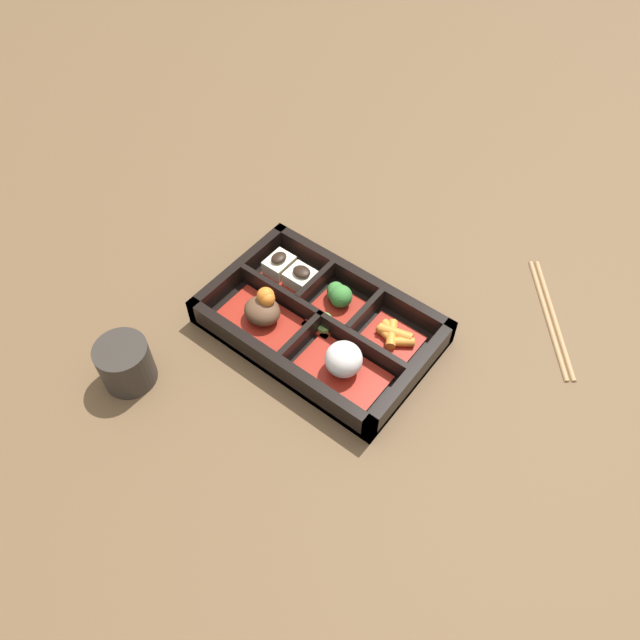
{
  "coord_description": "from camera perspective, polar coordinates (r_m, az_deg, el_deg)",
  "views": [
    {
      "loc": [
        -0.31,
        0.4,
        0.68
      ],
      "look_at": [
        0.0,
        0.0,
        0.03
      ],
      "focal_mm": 35.0,
      "sensor_mm": 36.0,
      "label": 1
    }
  ],
  "objects": [
    {
      "name": "chopsticks",
      "position": [
        0.91,
        20.39,
        0.32
      ],
      "size": [
        0.14,
        0.17,
        0.01
      ],
      "color": "#A87F51",
      "rests_on": "ground_plane"
    },
    {
      "name": "bowl_carrots",
      "position": [
        0.82,
        6.7,
        -1.48
      ],
      "size": [
        0.07,
        0.06,
        0.02
      ],
      "color": "maroon",
      "rests_on": "bento_base"
    },
    {
      "name": "ground_plane",
      "position": [
        0.84,
        -0.0,
        -1.04
      ],
      "size": [
        3.0,
        3.0,
        0.0
      ],
      "primitive_type": "plane",
      "color": "brown"
    },
    {
      "name": "bowl_pickles",
      "position": [
        0.83,
        0.37,
        -0.42
      ],
      "size": [
        0.04,
        0.03,
        0.01
      ],
      "color": "maroon",
      "rests_on": "bento_base"
    },
    {
      "name": "tea_cup",
      "position": [
        0.81,
        -17.38,
        -3.77
      ],
      "size": [
        0.07,
        0.07,
        0.06
      ],
      "color": "#2D2823",
      "rests_on": "ground_plane"
    },
    {
      "name": "bowl_greens",
      "position": [
        0.85,
        1.68,
        2.16
      ],
      "size": [
        0.06,
        0.06,
        0.04
      ],
      "color": "maroon",
      "rests_on": "bento_base"
    },
    {
      "name": "bento_rim",
      "position": [
        0.83,
        0.08,
        -0.11
      ],
      "size": [
        0.3,
        0.19,
        0.04
      ],
      "color": "black",
      "rests_on": "ground_plane"
    },
    {
      "name": "bowl_stew",
      "position": [
        0.83,
        -5.22,
        0.83
      ],
      "size": [
        0.11,
        0.06,
        0.05
      ],
      "color": "maroon",
      "rests_on": "bento_base"
    },
    {
      "name": "bento_base",
      "position": [
        0.84,
        -0.0,
        -0.84
      ],
      "size": [
        0.3,
        0.19,
        0.01
      ],
      "color": "black",
      "rests_on": "ground_plane"
    },
    {
      "name": "bowl_tofu",
      "position": [
        0.88,
        -2.69,
        4.35
      ],
      "size": [
        0.08,
        0.06,
        0.04
      ],
      "color": "maroon",
      "rests_on": "bento_base"
    },
    {
      "name": "bowl_rice",
      "position": [
        0.78,
        2.16,
        -3.89
      ],
      "size": [
        0.11,
        0.06,
        0.05
      ],
      "color": "maroon",
      "rests_on": "bento_base"
    }
  ]
}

